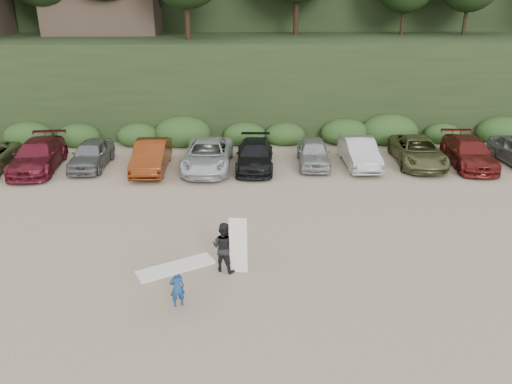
{
  "coord_description": "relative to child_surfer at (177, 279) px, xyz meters",
  "views": [
    {
      "loc": [
        -2.04,
        -15.95,
        8.93
      ],
      "look_at": [
        -1.45,
        3.0,
        1.3
      ],
      "focal_mm": 35.0,
      "sensor_mm": 36.0,
      "label": 1
    }
  ],
  "objects": [
    {
      "name": "parked_cars",
      "position": [
        1.16,
        12.93,
        -0.2
      ],
      "size": [
        39.67,
        5.89,
        1.57
      ],
      "color": "#B2B2B7",
      "rests_on": "ground"
    },
    {
      "name": "adult_surfer",
      "position": [
        1.4,
        2.04,
        -0.03
      ],
      "size": [
        1.35,
        0.99,
        2.1
      ],
      "color": "black",
      "rests_on": "ground"
    },
    {
      "name": "ground",
      "position": [
        4.02,
        3.01,
        -0.94
      ],
      "size": [
        120.0,
        120.0,
        0.0
      ],
      "primitive_type": "plane",
      "color": "tan",
      "rests_on": "ground"
    },
    {
      "name": "child_surfer",
      "position": [
        0.0,
        0.0,
        0.0
      ],
      "size": [
        2.33,
        1.65,
        1.38
      ],
      "color": "navy",
      "rests_on": "ground"
    }
  ]
}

